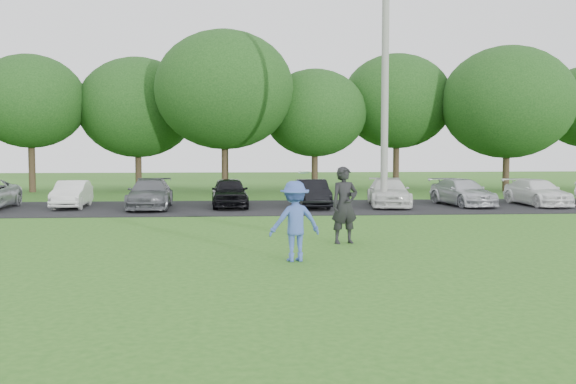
% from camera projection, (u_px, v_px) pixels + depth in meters
% --- Properties ---
extents(ground, '(100.00, 100.00, 0.00)m').
position_uv_depth(ground, '(301.00, 268.00, 13.05)').
color(ground, '#2D631C').
rests_on(ground, ground).
extents(parking_lot, '(32.00, 6.50, 0.03)m').
position_uv_depth(parking_lot, '(270.00, 207.00, 25.97)').
color(parking_lot, black).
rests_on(parking_lot, ground).
extents(utility_pole, '(0.28, 0.28, 10.02)m').
position_uv_depth(utility_pole, '(385.00, 81.00, 24.80)').
color(utility_pole, gray).
rests_on(utility_pole, ground).
extents(frisbee_player, '(1.23, 0.87, 1.97)m').
position_uv_depth(frisbee_player, '(295.00, 221.00, 13.74)').
color(frisbee_player, '#3E58AE').
rests_on(frisbee_player, ground).
extents(camera_bystander, '(0.81, 0.64, 1.96)m').
position_uv_depth(camera_bystander, '(345.00, 205.00, 16.28)').
color(camera_bystander, black).
rests_on(camera_bystander, ground).
extents(parked_cars, '(30.86, 4.48, 1.22)m').
position_uv_depth(parked_cars, '(246.00, 193.00, 25.78)').
color(parked_cars, '#53555A').
rests_on(parked_cars, parking_lot).
extents(tree_row, '(42.39, 9.85, 8.64)m').
position_uv_depth(tree_row, '(289.00, 103.00, 35.46)').
color(tree_row, '#38281C').
rests_on(tree_row, ground).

